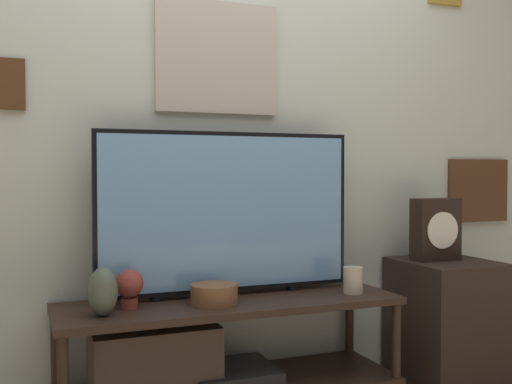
% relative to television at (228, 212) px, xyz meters
% --- Properties ---
extents(wall_back, '(6.40, 0.08, 2.70)m').
position_rel_television_xyz_m(wall_back, '(-0.02, 0.18, 0.40)').
color(wall_back, beige).
rests_on(wall_back, ground_plane).
extents(media_console, '(1.43, 0.45, 0.59)m').
position_rel_television_xyz_m(media_console, '(-0.15, -0.10, -0.58)').
color(media_console, black).
rests_on(media_console, ground_plane).
extents(television, '(1.14, 0.05, 0.71)m').
position_rel_television_xyz_m(television, '(0.00, 0.00, 0.00)').
color(television, black).
rests_on(television, media_console).
extents(vase_wide_bowl, '(0.19, 0.19, 0.08)m').
position_rel_television_xyz_m(vase_wide_bowl, '(-0.11, -0.14, -0.32)').
color(vase_wide_bowl, brown).
rests_on(vase_wide_bowl, media_console).
extents(vase_urn_stoneware, '(0.11, 0.12, 0.18)m').
position_rel_television_xyz_m(vase_urn_stoneware, '(-0.55, -0.18, -0.27)').
color(vase_urn_stoneware, '#4C5647').
rests_on(vase_urn_stoneware, media_console).
extents(candle_jar, '(0.09, 0.09, 0.12)m').
position_rel_television_xyz_m(candle_jar, '(0.53, -0.16, -0.30)').
color(candle_jar, '#C1B29E').
rests_on(candle_jar, media_console).
extents(decorative_bust, '(0.11, 0.11, 0.15)m').
position_rel_television_xyz_m(decorative_bust, '(-0.44, -0.10, -0.27)').
color(decorative_bust, brown).
rests_on(decorative_bust, media_console).
extents(side_table, '(0.43, 0.45, 0.70)m').
position_rel_television_xyz_m(side_table, '(1.09, -0.10, -0.61)').
color(side_table, black).
rests_on(side_table, ground_plane).
extents(mantel_clock, '(0.24, 0.11, 0.30)m').
position_rel_television_xyz_m(mantel_clock, '(1.05, -0.07, -0.11)').
color(mantel_clock, black).
rests_on(mantel_clock, side_table).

